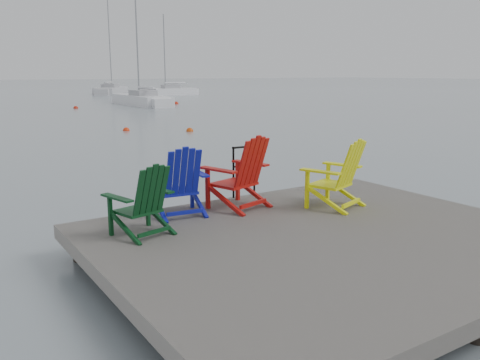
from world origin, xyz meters
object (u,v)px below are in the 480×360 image
handrail (244,166)px  buoy_d (76,108)px  chair_blue (179,181)px  sailboat_mid (111,91)px  buoy_b (126,131)px  sailboat_far (168,92)px  chair_green (143,200)px  sailboat_near (141,101)px  buoy_c (176,104)px  chair_yellow (338,174)px  chair_red (241,172)px  buoy_a (190,131)px

handrail → buoy_d: handrail is taller
chair_blue → sailboat_mid: bearing=79.1°
buoy_b → buoy_d: bearing=82.4°
sailboat_far → chair_green: bearing=153.8°
handrail → sailboat_near: sailboat_near is taller
chair_green → chair_blue: size_ratio=0.92×
sailboat_near → buoy_c: size_ratio=28.86×
chair_green → buoy_c: 37.73m
chair_yellow → buoy_c: size_ratio=2.70×
buoy_b → buoy_c: bearing=57.6°
buoy_d → chair_red: bearing=-100.9°
handrail → chair_green: size_ratio=0.92×
sailboat_mid → buoy_c: (-2.66, -24.35, -0.35)m
handrail → buoy_c: bearing=66.0°
chair_blue → sailboat_near: size_ratio=0.09×
sailboat_near → sailboat_far: size_ratio=1.24×
handrail → buoy_d: 32.20m
handrail → buoy_c: (14.53, 32.63, -1.04)m
chair_blue → buoy_a: 15.81m
sailboat_far → buoy_b: size_ratio=30.03×
chair_blue → sailboat_mid: (18.69, 57.47, -0.68)m
buoy_b → handrail: bearing=-103.0°
chair_green → sailboat_far: bearing=50.6°
sailboat_mid → buoy_a: sailboat_mid is taller
buoy_b → buoy_d: buoy_d is taller
sailboat_mid → buoy_c: bearing=-64.2°
buoy_c → sailboat_mid: bearing=83.8°
chair_blue → chair_yellow: size_ratio=0.96×
sailboat_mid → buoy_a: (-11.30, -43.53, -0.35)m
chair_red → sailboat_far: size_ratio=0.12×
chair_green → buoy_b: bearing=56.3°
handrail → buoy_d: bearing=79.7°
chair_red → buoy_a: size_ratio=3.48×
chair_yellow → buoy_a: bearing=52.1°
sailboat_far → buoy_d: 22.90m
chair_blue → buoy_b: chair_blue is taller
chair_blue → handrail: bearing=25.2°
buoy_c → buoy_d: buoy_c is taller
handrail → sailboat_near: size_ratio=0.08×
chair_blue → buoy_b: 16.60m
buoy_b → buoy_d: 16.52m
handrail → sailboat_mid: 59.52m
sailboat_far → buoy_c: (-6.72, -15.88, -0.36)m
chair_red → buoy_c: size_ratio=2.85×
chair_red → buoy_b: bearing=59.4°
chair_red → chair_green: bearing=177.9°
buoy_d → buoy_a: bearing=-89.5°
handrail → sailboat_far: 52.96m
chair_blue → chair_yellow: (2.35, -0.96, 0.02)m
buoy_b → sailboat_near: bearing=65.7°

